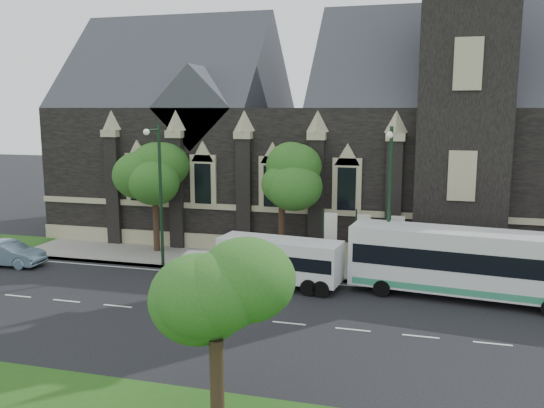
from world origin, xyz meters
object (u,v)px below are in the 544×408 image
(street_lamp_near, at_px, (389,197))
(sedan, at_px, (7,253))
(banner_flag_right, at_px, (394,238))
(tour_coach, at_px, (472,263))
(tree_park_east, at_px, (223,290))
(banner_flag_center, at_px, (361,236))
(banner_flag_left, at_px, (328,234))
(street_lamp_mid, at_px, (159,188))
(shuttle_bus, at_px, (280,259))
(tree_walk_left, at_px, (158,171))
(tree_walk_right, at_px, (286,173))
(box_trailer, at_px, (199,263))

(street_lamp_near, height_order, sedan, street_lamp_near)
(banner_flag_right, relative_size, tour_coach, 0.31)
(tree_park_east, bearing_deg, banner_flag_center, 83.43)
(tour_coach, bearing_deg, banner_flag_left, 165.48)
(street_lamp_near, bearing_deg, banner_flag_right, 81.44)
(street_lamp_mid, xyz_separation_m, shuttle_bus, (8.17, -1.61, -3.55))
(tree_park_east, xyz_separation_m, banner_flag_right, (4.11, 18.32, -2.24))
(tree_walk_left, bearing_deg, banner_flag_center, -6.89)
(banner_flag_left, relative_size, tour_coach, 0.31)
(tree_walk_left, bearing_deg, banner_flag_left, -8.02)
(banner_flag_right, bearing_deg, banner_flag_left, 180.00)
(street_lamp_near, distance_m, tour_coach, 5.57)
(tree_walk_right, height_order, shuttle_bus, tree_walk_right)
(banner_flag_center, height_order, box_trailer, banner_flag_center)
(tree_park_east, distance_m, banner_flag_right, 18.91)
(tree_walk_right, bearing_deg, street_lamp_mid, -153.35)
(tree_park_east, bearing_deg, shuttle_bus, 97.71)
(tree_walk_left, distance_m, banner_flag_center, 14.58)
(banner_flag_left, distance_m, banner_flag_right, 4.00)
(street_lamp_near, height_order, banner_flag_center, street_lamp_near)
(street_lamp_mid, bearing_deg, tree_walk_right, 26.65)
(street_lamp_mid, distance_m, banner_flag_right, 14.67)
(tree_park_east, relative_size, tree_walk_left, 0.82)
(banner_flag_left, height_order, tour_coach, banner_flag_left)
(banner_flag_left, height_order, sedan, banner_flag_left)
(tree_walk_left, distance_m, shuttle_bus, 12.00)
(tree_walk_right, height_order, tree_walk_left, tree_walk_right)
(box_trailer, height_order, sedan, sedan)
(tree_walk_left, height_order, street_lamp_near, street_lamp_near)
(tree_walk_right, distance_m, banner_flag_left, 4.92)
(tree_walk_right, xyz_separation_m, street_lamp_mid, (-7.21, -3.62, -0.71))
(tree_walk_left, height_order, box_trailer, tree_walk_left)
(banner_flag_right, bearing_deg, tree_walk_left, 173.96)
(street_lamp_mid, distance_m, sedan, 10.89)
(sedan, bearing_deg, tree_walk_left, -56.45)
(tree_park_east, height_order, tree_walk_right, tree_walk_right)
(tree_walk_left, bearing_deg, street_lamp_mid, -63.53)
(tree_walk_right, distance_m, street_lamp_mid, 8.10)
(tree_walk_right, relative_size, box_trailer, 2.93)
(banner_flag_left, bearing_deg, street_lamp_mid, -169.50)
(shuttle_bus, bearing_deg, street_lamp_near, 22.33)
(box_trailer, bearing_deg, tree_walk_left, 129.57)
(tree_walk_right, distance_m, shuttle_bus, 6.81)
(tree_walk_right, height_order, box_trailer, tree_walk_right)
(banner_flag_right, height_order, box_trailer, banner_flag_right)
(tree_walk_right, relative_size, sedan, 1.62)
(tree_walk_right, relative_size, tree_walk_left, 1.02)
(banner_flag_center, bearing_deg, tour_coach, -27.31)
(tree_walk_right, xyz_separation_m, tour_coach, (11.23, -4.89, -3.82))
(box_trailer, distance_m, sedan, 12.82)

